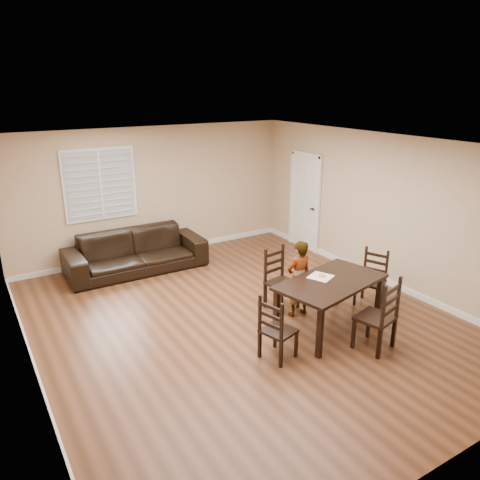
% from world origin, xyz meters
% --- Properties ---
extents(ground, '(7.00, 7.00, 0.00)m').
position_xyz_m(ground, '(0.00, 0.00, 0.00)').
color(ground, brown).
rests_on(ground, ground).
extents(room, '(6.04, 7.04, 2.72)m').
position_xyz_m(room, '(0.04, 0.18, 1.81)').
color(room, tan).
rests_on(room, ground).
extents(dining_table, '(1.82, 1.27, 0.78)m').
position_xyz_m(dining_table, '(0.98, -0.89, 0.69)').
color(dining_table, black).
rests_on(dining_table, ground).
extents(chair_near, '(0.52, 0.50, 1.01)m').
position_xyz_m(chair_near, '(0.76, 0.14, 0.46)').
color(chair_near, black).
rests_on(chair_near, ground).
extents(chair_far, '(0.58, 0.55, 1.07)m').
position_xyz_m(chair_far, '(1.18, -1.75, 0.48)').
color(chair_far, black).
rests_on(chair_far, ground).
extents(chair_left, '(0.49, 0.51, 0.92)m').
position_xyz_m(chair_left, '(-0.24, -1.17, 0.42)').
color(chair_left, black).
rests_on(chair_left, ground).
extents(chair_right, '(0.53, 0.54, 0.94)m').
position_xyz_m(chair_right, '(2.20, -0.60, 0.42)').
color(chair_right, black).
rests_on(chair_right, ground).
extents(child, '(0.45, 0.30, 1.24)m').
position_xyz_m(child, '(0.85, -0.30, 0.62)').
color(child, gray).
rests_on(child, ground).
extents(napkin, '(0.42, 0.42, 0.00)m').
position_xyz_m(napkin, '(0.94, -0.71, 0.78)').
color(napkin, beige).
rests_on(napkin, dining_table).
extents(donut, '(0.11, 0.11, 0.04)m').
position_xyz_m(donut, '(0.96, -0.70, 0.80)').
color(donut, '#D7924D').
rests_on(donut, napkin).
extents(sofa, '(2.68, 1.06, 0.78)m').
position_xyz_m(sofa, '(-0.70, 2.81, 0.39)').
color(sofa, black).
rests_on(sofa, ground).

